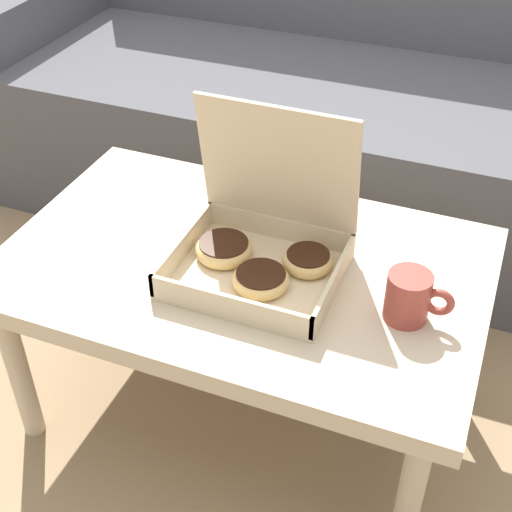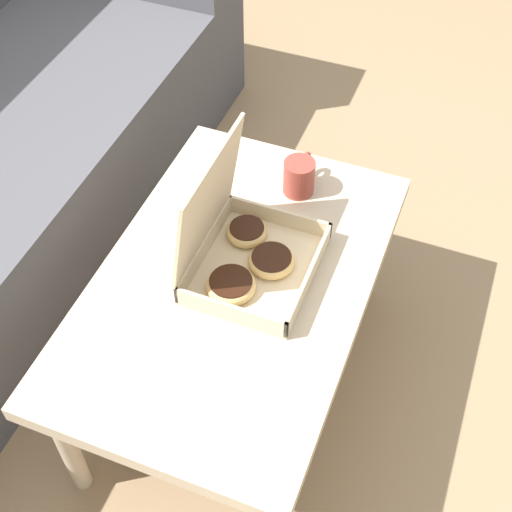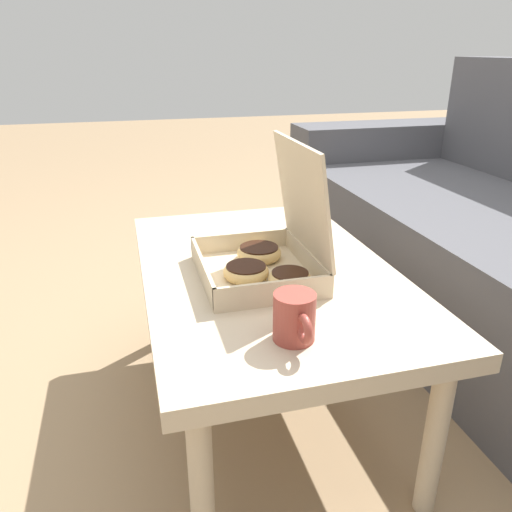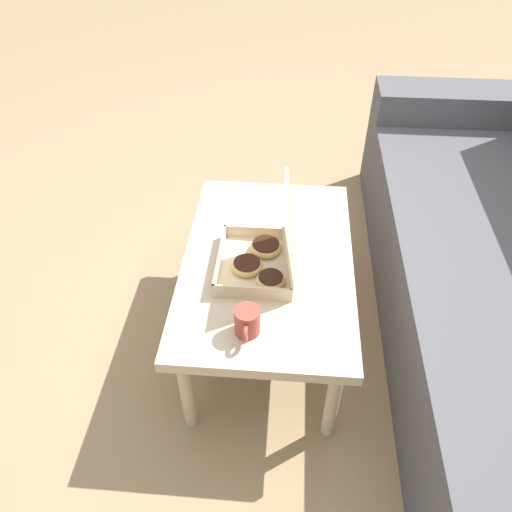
# 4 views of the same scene
# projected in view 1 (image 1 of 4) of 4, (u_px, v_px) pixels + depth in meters

# --- Properties ---
(ground_plane) EXTENTS (12.00, 12.00, 0.00)m
(ground_plane) POSITION_uv_depth(u_px,v_px,m) (263.00, 371.00, 1.68)
(ground_plane) COLOR #937756
(couch) EXTENTS (2.39, 0.85, 0.86)m
(couch) POSITION_uv_depth(u_px,v_px,m) (364.00, 111.00, 2.11)
(couch) COLOR #4C4C51
(couch) RESTS_ON ground_plane
(coffee_table) EXTENTS (0.92, 0.58, 0.41)m
(coffee_table) POSITION_uv_depth(u_px,v_px,m) (243.00, 278.00, 1.38)
(coffee_table) COLOR #C6B293
(coffee_table) RESTS_ON ground_plane
(pastry_box) EXTENTS (0.30, 0.26, 0.31)m
(pastry_box) POSITION_uv_depth(u_px,v_px,m) (262.00, 245.00, 1.30)
(pastry_box) COLOR beige
(pastry_box) RESTS_ON coffee_table
(coffee_mug) EXTENTS (0.12, 0.08, 0.09)m
(coffee_mug) POSITION_uv_depth(u_px,v_px,m) (410.00, 297.00, 1.20)
(coffee_mug) COLOR #993D33
(coffee_mug) RESTS_ON coffee_table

